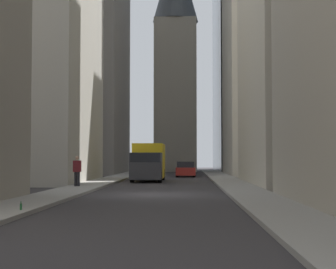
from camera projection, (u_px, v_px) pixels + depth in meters
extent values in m
plane|color=#302D30|center=(156.00, 195.00, 24.64)|extent=(135.00, 135.00, 0.00)
cube|color=gray|center=(63.00, 193.00, 24.80)|extent=(90.00, 2.20, 0.14)
cube|color=gray|center=(250.00, 193.00, 24.48)|extent=(90.00, 2.20, 0.14)
cube|color=beige|center=(274.00, 29.00, 53.36)|extent=(14.58, 10.00, 30.36)
cube|color=gray|center=(79.00, 24.00, 57.54)|extent=(14.30, 10.00, 33.77)
cube|color=#A8A091|center=(176.00, 96.00, 66.29)|extent=(5.36, 5.36, 19.52)
cube|color=yellow|center=(149.00, 161.00, 39.61)|extent=(4.60, 2.25, 2.60)
cube|color=#38383D|center=(146.00, 166.00, 36.39)|extent=(1.90, 2.25, 1.90)
cube|color=black|center=(146.00, 158.00, 36.42)|extent=(1.92, 2.09, 0.64)
cylinder|color=black|center=(160.00, 177.00, 36.33)|extent=(0.88, 0.28, 0.88)
cylinder|color=black|center=(132.00, 177.00, 36.40)|extent=(0.88, 0.28, 0.88)
cylinder|color=black|center=(163.00, 174.00, 40.92)|extent=(0.88, 0.28, 0.88)
cylinder|color=black|center=(138.00, 174.00, 40.99)|extent=(0.88, 0.28, 0.88)
cube|color=maroon|center=(186.00, 171.00, 47.77)|extent=(4.30, 1.78, 0.70)
cube|color=black|center=(186.00, 165.00, 47.60)|extent=(2.10, 1.58, 0.54)
cylinder|color=black|center=(194.00, 173.00, 49.08)|extent=(0.64, 0.22, 0.64)
cylinder|color=black|center=(178.00, 173.00, 49.14)|extent=(0.64, 0.22, 0.64)
cylinder|color=black|center=(194.00, 174.00, 46.39)|extent=(0.64, 0.22, 0.64)
cylinder|color=black|center=(177.00, 174.00, 46.44)|extent=(0.64, 0.22, 0.64)
cylinder|color=black|center=(79.00, 179.00, 29.45)|extent=(0.16, 0.16, 0.82)
cylinder|color=black|center=(76.00, 179.00, 29.46)|extent=(0.16, 0.16, 0.82)
cube|color=maroon|center=(77.00, 166.00, 29.49)|extent=(0.26, 0.44, 0.66)
sphere|color=tan|center=(77.00, 158.00, 29.51)|extent=(0.22, 0.22, 0.22)
cylinder|color=#236033|center=(21.00, 207.00, 16.05)|extent=(0.07, 0.07, 0.20)
cylinder|color=#236033|center=(21.00, 203.00, 16.06)|extent=(0.03, 0.03, 0.07)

